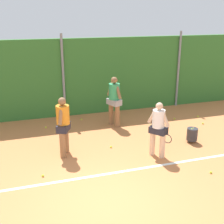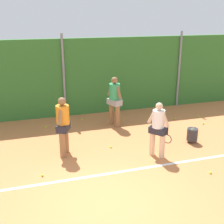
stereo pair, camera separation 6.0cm
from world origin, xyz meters
name	(u,v)px [view 1 (the left image)]	position (x,y,z in m)	size (l,w,h in m)	color
ground_plane	(88,164)	(0.00, 1.87, 0.00)	(28.05, 28.05, 0.00)	#C67542
hedge_fence_backdrop	(63,78)	(0.00, 6.36, 1.61)	(18.23, 0.25, 3.22)	#33702D
fence_post_center	(63,77)	(0.00, 6.19, 1.72)	(0.10, 0.10, 3.44)	gray
fence_post_right	(178,70)	(5.26, 6.19, 1.72)	(0.10, 0.10, 3.44)	gray
court_baseline_paint	(94,176)	(0.00, 1.15, 0.00)	(13.32, 0.10, 0.01)	white
player_foreground_near	(158,127)	(2.14, 1.74, 0.96)	(0.59, 0.62, 1.71)	beige
player_midcourt	(63,123)	(-0.56, 2.66, 1.03)	(0.51, 0.80, 1.85)	#8C603D
player_backcourt_far	(114,99)	(1.67, 4.60, 1.08)	(0.52, 0.76, 1.92)	#8C603D
ball_hopper	(192,134)	(3.71, 2.30, 0.29)	(0.36, 0.36, 0.51)	#2D2D33
tennis_ball_0	(211,172)	(3.10, 0.34, 0.03)	(0.07, 0.07, 0.07)	#CCDB33
tennis_ball_1	(203,123)	(5.06, 3.66, 0.03)	(0.07, 0.07, 0.07)	#CCDB33
tennis_ball_2	(111,147)	(0.95, 2.69, 0.03)	(0.07, 0.07, 0.07)	#CCDB33
tennis_ball_4	(162,116)	(3.91, 4.92, 0.03)	(0.07, 0.07, 0.07)	#CCDB33
tennis_ball_5	(153,125)	(3.09, 4.10, 0.03)	(0.07, 0.07, 0.07)	#CCDB33
tennis_ball_7	(82,119)	(0.56, 5.53, 0.03)	(0.07, 0.07, 0.07)	#CCDB33
tennis_ball_8	(43,176)	(-1.32, 1.54, 0.03)	(0.07, 0.07, 0.07)	#CCDB33
tennis_ball_9	(175,119)	(4.25, 4.47, 0.03)	(0.07, 0.07, 0.07)	#CCDB33
tennis_ball_10	(46,127)	(-0.92, 5.07, 0.03)	(0.07, 0.07, 0.07)	#CCDB33
tennis_ball_12	(198,116)	(5.33, 4.43, 0.03)	(0.07, 0.07, 0.07)	#CCDB33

